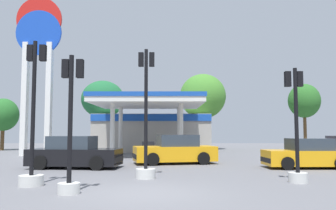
# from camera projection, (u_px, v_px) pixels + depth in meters

# --- Properties ---
(ground_plane) EXTENTS (90.00, 90.00, 0.00)m
(ground_plane) POSITION_uv_depth(u_px,v_px,m) (141.00, 193.00, 10.34)
(ground_plane) COLOR slate
(ground_plane) RESTS_ON ground
(gas_station) EXTENTS (10.59, 13.16, 4.46)m
(gas_station) POSITION_uv_depth(u_px,v_px,m) (150.00, 129.00, 31.56)
(gas_station) COLOR #ADA89E
(gas_station) RESTS_ON ground
(station_pole_sign) EXTENTS (3.52, 0.56, 12.35)m
(station_pole_sign) POSITION_uv_depth(u_px,v_px,m) (36.00, 55.00, 26.65)
(station_pole_sign) COLOR white
(station_pole_sign) RESTS_ON ground
(car_0) EXTENTS (4.22, 2.00, 1.50)m
(car_0) POSITION_uv_depth(u_px,v_px,m) (305.00, 155.00, 17.44)
(car_0) COLOR black
(car_0) RESTS_ON ground
(car_1) EXTENTS (4.67, 2.39, 1.62)m
(car_1) POSITION_uv_depth(u_px,v_px,m) (73.00, 154.00, 17.41)
(car_1) COLOR black
(car_1) RESTS_ON ground
(car_2) EXTENTS (4.93, 2.86, 1.66)m
(car_2) POSITION_uv_depth(u_px,v_px,m) (173.00, 151.00, 19.86)
(car_2) COLOR black
(car_2) RESTS_ON ground
(traffic_signal_0) EXTENTS (0.65, 0.68, 4.15)m
(traffic_signal_0) POSITION_uv_depth(u_px,v_px,m) (69.00, 139.00, 10.32)
(traffic_signal_0) COLOR silver
(traffic_signal_0) RESTS_ON ground
(traffic_signal_1) EXTENTS (0.78, 0.78, 5.16)m
(traffic_signal_1) POSITION_uv_depth(u_px,v_px,m) (144.00, 137.00, 13.69)
(traffic_signal_1) COLOR silver
(traffic_signal_1) RESTS_ON ground
(traffic_signal_2) EXTENTS (0.67, 0.69, 4.17)m
(traffic_signal_2) POSITION_uv_depth(u_px,v_px,m) (295.00, 141.00, 12.55)
(traffic_signal_2) COLOR silver
(traffic_signal_2) RESTS_ON ground
(traffic_signal_3) EXTENTS (0.82, 0.82, 4.99)m
(traffic_signal_3) POSITION_uv_depth(u_px,v_px,m) (31.00, 142.00, 11.78)
(traffic_signal_3) COLOR silver
(traffic_signal_3) RESTS_ON ground
(tree_0) EXTENTS (3.00, 3.00, 5.15)m
(tree_0) POSITION_uv_depth(u_px,v_px,m) (1.00, 115.00, 34.19)
(tree_0) COLOR brown
(tree_0) RESTS_ON ground
(tree_1) EXTENTS (4.23, 4.23, 6.91)m
(tree_1) POSITION_uv_depth(u_px,v_px,m) (101.00, 99.00, 34.30)
(tree_1) COLOR brown
(tree_1) RESTS_ON ground
(tree_2) EXTENTS (4.74, 4.74, 7.81)m
(tree_2) POSITION_uv_depth(u_px,v_px,m) (201.00, 96.00, 35.70)
(tree_2) COLOR brown
(tree_2) RESTS_ON ground
(tree_3) EXTENTS (3.19, 3.19, 6.72)m
(tree_3) POSITION_uv_depth(u_px,v_px,m) (302.00, 101.00, 35.25)
(tree_3) COLOR brown
(tree_3) RESTS_ON ground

